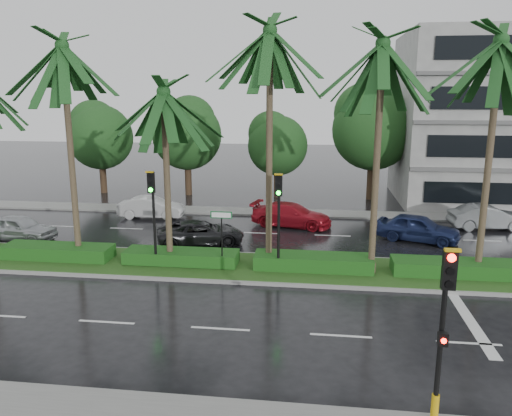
# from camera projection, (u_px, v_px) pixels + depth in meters

# --- Properties ---
(ground) EXTENTS (120.00, 120.00, 0.00)m
(ground) POSITION_uv_depth(u_px,v_px,m) (243.00, 276.00, 21.57)
(ground) COLOR black
(ground) RESTS_ON ground
(far_sidewalk) EXTENTS (40.00, 2.00, 0.12)m
(far_sidewalk) POSITION_uv_depth(u_px,v_px,m) (270.00, 212.00, 33.17)
(far_sidewalk) COLOR slate
(far_sidewalk) RESTS_ON ground
(median) EXTENTS (36.00, 4.00, 0.15)m
(median) POSITION_uv_depth(u_px,v_px,m) (246.00, 267.00, 22.52)
(median) COLOR gray
(median) RESTS_ON ground
(hedge) EXTENTS (35.20, 1.40, 0.60)m
(hedge) POSITION_uv_depth(u_px,v_px,m) (246.00, 259.00, 22.44)
(hedge) COLOR #1C4B15
(hedge) RESTS_ON median
(lane_markings) EXTENTS (34.00, 13.06, 0.01)m
(lane_markings) POSITION_uv_depth(u_px,v_px,m) (313.00, 283.00, 20.78)
(lane_markings) COLOR silver
(lane_markings) RESTS_ON ground
(palm_row) EXTENTS (26.30, 4.20, 10.90)m
(palm_row) POSITION_uv_depth(u_px,v_px,m) (216.00, 71.00, 20.80)
(palm_row) COLOR #403125
(palm_row) RESTS_ON median
(signal_near) EXTENTS (0.34, 0.45, 4.36)m
(signal_near) POSITION_uv_depth(u_px,v_px,m) (443.00, 330.00, 11.20)
(signal_near) COLOR black
(signal_near) RESTS_ON near_sidewalk
(signal_median_left) EXTENTS (0.34, 0.42, 4.36)m
(signal_median_left) POSITION_uv_depth(u_px,v_px,m) (153.00, 205.00, 21.69)
(signal_median_left) COLOR black
(signal_median_left) RESTS_ON median
(signal_median_right) EXTENTS (0.34, 0.42, 4.36)m
(signal_median_right) POSITION_uv_depth(u_px,v_px,m) (279.00, 208.00, 21.01)
(signal_median_right) COLOR black
(signal_median_right) RESTS_ON median
(street_sign) EXTENTS (0.95, 0.09, 2.60)m
(street_sign) POSITION_uv_depth(u_px,v_px,m) (222.00, 225.00, 21.69)
(street_sign) COLOR black
(street_sign) RESTS_ON median
(bg_trees) EXTENTS (32.77, 5.94, 8.58)m
(bg_trees) POSITION_uv_depth(u_px,v_px,m) (275.00, 133.00, 37.54)
(bg_trees) COLOR #332317
(bg_trees) RESTS_ON ground
(car_silver) EXTENTS (2.08, 4.16, 1.36)m
(car_silver) POSITION_uv_depth(u_px,v_px,m) (20.00, 228.00, 26.86)
(car_silver) COLOR #A4A8AB
(car_silver) RESTS_ON ground
(car_white) EXTENTS (1.63, 4.17, 1.35)m
(car_white) POSITION_uv_depth(u_px,v_px,m) (151.00, 207.00, 31.79)
(car_white) COLOR #B3B3B3
(car_white) RESTS_ON ground
(car_darkgrey) EXTENTS (3.40, 4.95, 1.26)m
(car_darkgrey) POSITION_uv_depth(u_px,v_px,m) (201.00, 233.00, 26.07)
(car_darkgrey) COLOR black
(car_darkgrey) RESTS_ON ground
(car_red) EXTENTS (2.98, 5.11, 1.39)m
(car_red) POSITION_uv_depth(u_px,v_px,m) (291.00, 215.00, 29.72)
(car_red) COLOR maroon
(car_red) RESTS_ON ground
(car_blue) EXTENTS (3.13, 4.62, 1.46)m
(car_blue) POSITION_uv_depth(u_px,v_px,m) (418.00, 228.00, 26.66)
(car_blue) COLOR navy
(car_blue) RESTS_ON ground
(car_grey) EXTENTS (1.91, 4.45, 1.42)m
(car_grey) POSITION_uv_depth(u_px,v_px,m) (488.00, 217.00, 29.09)
(car_grey) COLOR #585B5D
(car_grey) RESTS_ON ground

